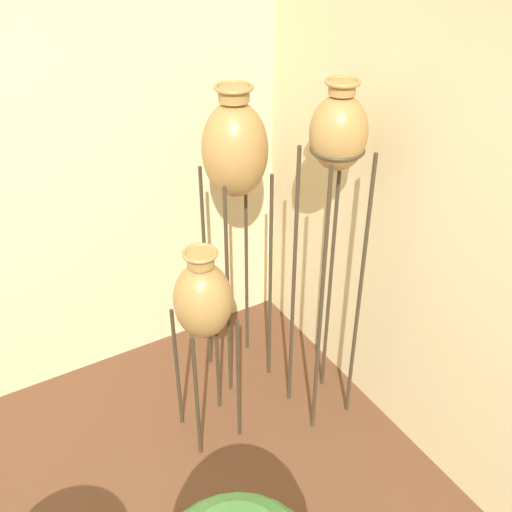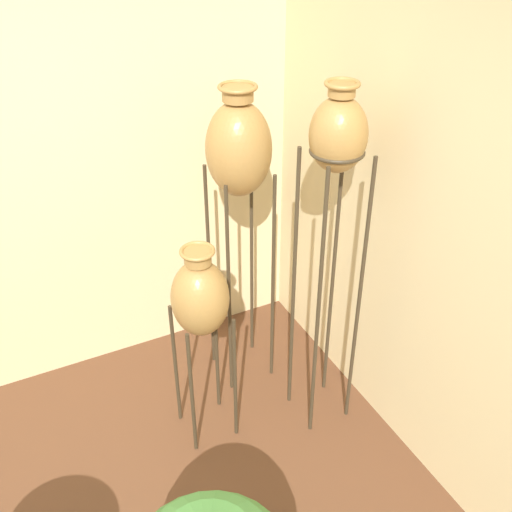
{
  "view_description": "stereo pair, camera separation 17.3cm",
  "coord_description": "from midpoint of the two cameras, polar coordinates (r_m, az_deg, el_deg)",
  "views": [
    {
      "loc": [
        -0.05,
        -1.15,
        2.61
      ],
      "look_at": [
        1.22,
        1.02,
        0.99
      ],
      "focal_mm": 42.0,
      "sensor_mm": 36.0,
      "label": 1
    },
    {
      "loc": [
        0.1,
        -1.23,
        2.61
      ],
      "look_at": [
        1.22,
        1.02,
        0.99
      ],
      "focal_mm": 42.0,
      "sensor_mm": 36.0,
      "label": 2
    }
  ],
  "objects": [
    {
      "name": "vase_stand_short",
      "position": [
        2.89,
        -6.79,
        -4.4
      ],
      "size": [
        0.28,
        0.28,
        1.16
      ],
      "color": "#382D1E",
      "rests_on": "ground_plane"
    },
    {
      "name": "vase_stand_medium",
      "position": [
        3.02,
        -3.68,
        9.69
      ],
      "size": [
        0.33,
        0.33,
        1.77
      ],
      "color": "#382D1E",
      "rests_on": "ground_plane"
    },
    {
      "name": "vase_stand_tall",
      "position": [
        2.69,
        5.9,
        10.08
      ],
      "size": [
        0.26,
        0.26,
        1.89
      ],
      "color": "#382D1E",
      "rests_on": "ground_plane"
    }
  ]
}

